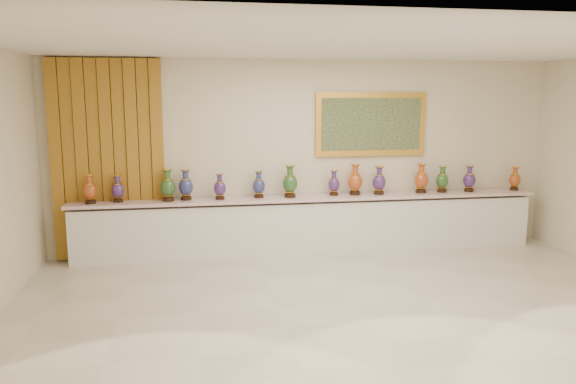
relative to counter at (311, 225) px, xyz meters
The scene contains 17 objects.
ground 2.31m from the counter, 90.00° to the right, with size 8.00×8.00×0.00m, color beige.
room 2.65m from the counter, behind, with size 8.00×8.00×8.00m.
counter is the anchor object (origin of this frame).
vase_0 3.34m from the counter, behind, with size 0.26×0.26×0.43m.
vase_1 2.96m from the counter, behind, with size 0.24×0.24×0.40m.
vase_2 2.27m from the counter, behind, with size 0.27×0.27×0.48m.
vase_3 2.02m from the counter, behind, with size 0.26×0.26×0.46m.
vase_4 1.55m from the counter, behind, with size 0.21×0.21×0.39m.
vase_5 1.04m from the counter, behind, with size 0.25×0.25×0.41m.
vase_6 0.76m from the counter, behind, with size 0.30×0.30×0.50m.
vase_7 0.74m from the counter, ahead, with size 0.20×0.20×0.39m.
vase_8 0.99m from the counter, ahead, with size 0.23×0.23×0.49m.
vase_9 1.28m from the counter, ahead, with size 0.25×0.25×0.45m.
vase_10 1.94m from the counter, ahead, with size 0.27×0.27×0.47m.
vase_11 2.27m from the counter, ahead, with size 0.24×0.24×0.43m.
vase_12 2.72m from the counter, ahead, with size 0.25×0.25×0.43m.
vase_13 3.51m from the counter, ahead, with size 0.19×0.19×0.39m.
Camera 1 is at (-1.81, -6.14, 2.41)m, focal length 35.00 mm.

